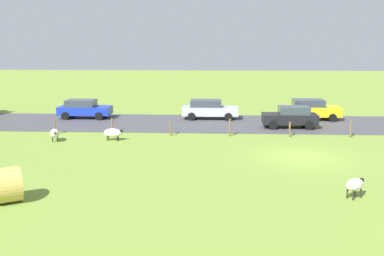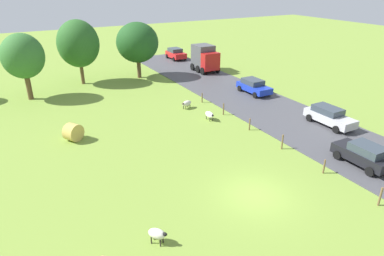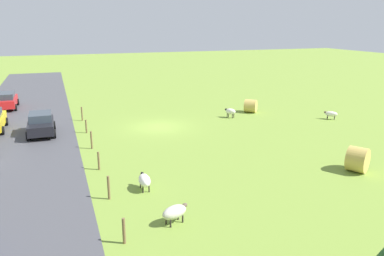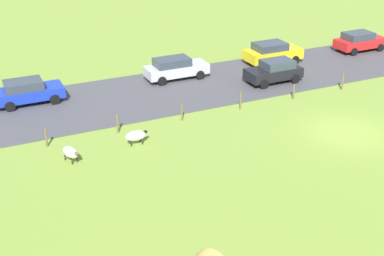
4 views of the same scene
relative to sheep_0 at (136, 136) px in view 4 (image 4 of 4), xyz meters
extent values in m
plane|color=olive|center=(-3.80, -11.50, -0.51)|extent=(160.00, 160.00, 0.00)
cube|color=#47474C|center=(6.64, -11.50, -0.48)|extent=(8.00, 80.00, 0.06)
ellipsoid|color=white|center=(0.00, 0.01, 0.00)|extent=(0.59, 1.17, 0.56)
ellipsoid|color=black|center=(-0.01, -0.54, 0.13)|extent=(0.19, 0.26, 0.20)
cylinder|color=#2D2823|center=(0.15, -0.31, -0.36)|extent=(0.07, 0.07, 0.31)
cylinder|color=#2D2823|center=(-0.16, -0.30, -0.36)|extent=(0.07, 0.07, 0.31)
cylinder|color=#2D2823|center=(0.16, 0.33, -0.36)|extent=(0.07, 0.07, 0.31)
cylinder|color=#2D2823|center=(-0.14, 0.34, -0.36)|extent=(0.07, 0.07, 0.31)
ellipsoid|color=beige|center=(-0.41, 3.71, 0.01)|extent=(1.28, 0.93, 0.56)
ellipsoid|color=brown|center=(-0.92, 3.51, 0.13)|extent=(0.31, 0.26, 0.20)
cylinder|color=#2D2823|center=(-0.65, 3.45, -0.36)|extent=(0.07, 0.07, 0.31)
cylinder|color=#2D2823|center=(-0.76, 3.74, -0.36)|extent=(0.07, 0.07, 0.31)
cylinder|color=#2D2823|center=(-0.06, 3.67, -0.36)|extent=(0.07, 0.07, 0.31)
cylinder|color=#2D2823|center=(-0.17, 3.96, -0.36)|extent=(0.07, 0.07, 0.31)
cylinder|color=brown|center=(1.82, -15.69, 0.09)|extent=(0.12, 0.12, 1.21)
cylinder|color=brown|center=(1.82, -11.66, 0.00)|extent=(0.12, 0.12, 1.03)
cylinder|color=brown|center=(1.82, -7.62, 0.08)|extent=(0.12, 0.12, 1.20)
cylinder|color=brown|center=(1.82, -3.58, 0.02)|extent=(0.12, 0.12, 1.06)
cylinder|color=brown|center=(1.82, 0.46, 0.07)|extent=(0.12, 0.12, 1.17)
cylinder|color=brown|center=(1.82, 4.50, 0.01)|extent=(0.12, 0.12, 1.05)
cube|color=yellow|center=(8.73, -14.51, 0.25)|extent=(1.96, 4.46, 0.77)
cube|color=#333D47|center=(8.73, -14.18, 0.92)|extent=(1.73, 2.45, 0.56)
cylinder|color=black|center=(9.72, -15.96, -0.13)|extent=(0.22, 0.64, 0.64)
cylinder|color=black|center=(7.75, -15.96, -0.13)|extent=(0.22, 0.64, 0.64)
cylinder|color=black|center=(9.72, -13.06, -0.13)|extent=(0.22, 0.64, 0.64)
cylinder|color=black|center=(7.75, -13.06, -0.13)|extent=(0.22, 0.64, 0.64)
cube|color=red|center=(8.39, -22.96, 0.22)|extent=(1.85, 4.33, 0.71)
cube|color=#333D47|center=(8.39, -22.63, 0.86)|extent=(1.62, 2.38, 0.56)
cylinder|color=black|center=(9.32, -24.36, -0.13)|extent=(0.22, 0.64, 0.64)
cylinder|color=black|center=(7.47, -24.36, -0.13)|extent=(0.22, 0.64, 0.64)
cylinder|color=black|center=(9.32, -21.55, -0.13)|extent=(0.22, 0.64, 0.64)
cylinder|color=black|center=(7.47, -21.55, -0.13)|extent=(0.22, 0.64, 0.64)
cube|color=#B7B7BC|center=(8.60, -6.18, 0.21)|extent=(1.71, 4.58, 0.70)
cube|color=#333D47|center=(8.60, -5.83, 0.84)|extent=(1.51, 2.52, 0.56)
cylinder|color=black|center=(9.45, -7.66, -0.13)|extent=(0.22, 0.64, 0.64)
cylinder|color=black|center=(7.74, -7.66, -0.13)|extent=(0.22, 0.64, 0.64)
cylinder|color=black|center=(9.45, -4.69, -0.13)|extent=(0.22, 0.64, 0.64)
cylinder|color=black|center=(7.74, -4.69, -0.13)|extent=(0.22, 0.64, 0.64)
cube|color=#1933B2|center=(8.43, 4.24, 0.20)|extent=(1.87, 4.28, 0.66)
cube|color=#333D47|center=(8.43, 4.56, 0.81)|extent=(1.65, 2.35, 0.56)
cylinder|color=black|center=(9.36, 2.85, -0.13)|extent=(0.22, 0.64, 0.64)
cylinder|color=black|center=(7.49, 2.85, -0.13)|extent=(0.22, 0.64, 0.64)
cylinder|color=black|center=(9.36, 5.63, -0.13)|extent=(0.22, 0.64, 0.64)
cylinder|color=black|center=(7.49, 5.63, -0.13)|extent=(0.22, 0.64, 0.64)
cube|color=black|center=(5.02, -12.12, 0.22)|extent=(1.78, 3.99, 0.70)
cube|color=#333D47|center=(5.02, -12.42, 0.85)|extent=(1.56, 2.19, 0.56)
cylinder|color=black|center=(4.13, -10.82, -0.13)|extent=(0.22, 0.64, 0.64)
cylinder|color=black|center=(5.90, -10.82, -0.13)|extent=(0.22, 0.64, 0.64)
cylinder|color=black|center=(4.13, -13.41, -0.13)|extent=(0.22, 0.64, 0.64)
cylinder|color=black|center=(5.90, -13.41, -0.13)|extent=(0.22, 0.64, 0.64)
camera|label=1|loc=(-28.93, -6.71, 5.78)|focal=43.01mm
camera|label=2|loc=(-15.42, -24.80, 11.56)|focal=32.04mm
camera|label=3|loc=(3.77, 17.50, 7.54)|focal=35.93mm
camera|label=4|loc=(-24.85, 8.26, 12.75)|focal=49.61mm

